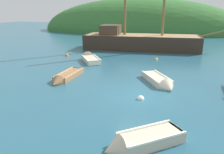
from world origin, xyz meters
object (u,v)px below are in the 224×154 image
at_px(sailing_ship, 140,44).
at_px(rowboat_near_dock, 90,59).
at_px(buoy_orange, 67,56).
at_px(rowboat_far, 66,78).
at_px(buoy_white, 141,99).
at_px(rowboat_outer_right, 160,82).
at_px(buoy_yellow, 156,60).
at_px(rowboat_outer_left, 141,142).

xyz_separation_m(sailing_ship, rowboat_near_dock, (-3.17, -7.56, -0.51)).
distance_m(rowboat_near_dock, buoy_orange, 3.40).
bearing_deg(sailing_ship, rowboat_far, -106.73).
bearing_deg(buoy_white, buoy_orange, 136.94).
bearing_deg(buoy_orange, rowboat_far, -61.01).
distance_m(rowboat_far, rowboat_outer_right, 6.39).
bearing_deg(sailing_ship, buoy_white, -84.57).
bearing_deg(buoy_orange, buoy_yellow, 7.36).
bearing_deg(buoy_white, rowboat_outer_right, 77.01).
distance_m(rowboat_far, buoy_orange, 8.11).
xyz_separation_m(rowboat_far, buoy_white, (5.63, -1.85, -0.11)).
distance_m(rowboat_outer_left, buoy_white, 4.32).
height_order(rowboat_far, rowboat_near_dock, rowboat_near_dock).
height_order(rowboat_near_dock, buoy_yellow, rowboat_near_dock).
relative_size(rowboat_far, rowboat_outer_right, 1.03).
relative_size(rowboat_near_dock, buoy_orange, 8.76).
height_order(rowboat_far, rowboat_outer_right, rowboat_outer_right).
bearing_deg(buoy_yellow, rowboat_outer_left, -84.41).
height_order(sailing_ship, buoy_orange, sailing_ship).
height_order(sailing_ship, buoy_yellow, sailing_ship).
xyz_separation_m(rowboat_far, buoy_orange, (-3.93, 7.09, -0.11)).
xyz_separation_m(sailing_ship, rowboat_far, (-2.38, -13.38, -0.55)).
bearing_deg(buoy_white, buoy_yellow, 93.06).
distance_m(rowboat_outer_right, buoy_yellow, 7.31).
height_order(sailing_ship, rowboat_far, sailing_ship).
xyz_separation_m(rowboat_far, rowboat_near_dock, (-0.78, 5.82, 0.04)).
bearing_deg(rowboat_outer_right, rowboat_outer_left, -30.92).
xyz_separation_m(rowboat_outer_right, buoy_yellow, (-1.21, 7.21, -0.12)).
height_order(rowboat_outer_right, buoy_orange, rowboat_outer_right).
xyz_separation_m(buoy_yellow, buoy_white, (0.54, -10.10, 0.00)).
relative_size(rowboat_outer_right, rowboat_near_dock, 0.97).
distance_m(rowboat_far, rowboat_near_dock, 5.87).
xyz_separation_m(rowboat_near_dock, buoy_yellow, (5.88, 2.44, -0.14)).
relative_size(rowboat_outer_left, buoy_white, 7.24).
height_order(rowboat_far, buoy_white, rowboat_far).
bearing_deg(buoy_white, rowboat_far, 161.87).
relative_size(rowboat_far, rowboat_outer_left, 1.25).
distance_m(rowboat_outer_right, rowboat_outer_left, 7.13).
bearing_deg(sailing_ship, buoy_yellow, -68.71).
bearing_deg(buoy_orange, rowboat_near_dock, -22.03).
distance_m(rowboat_near_dock, buoy_yellow, 6.37).
bearing_deg(sailing_ship, rowboat_near_dock, -119.37).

